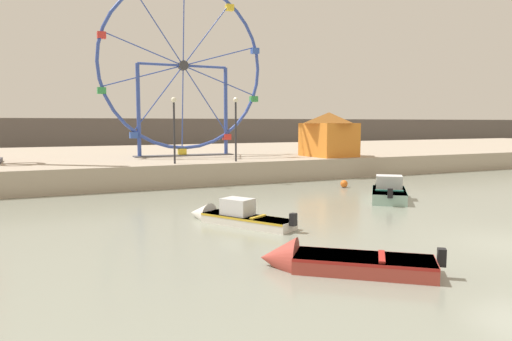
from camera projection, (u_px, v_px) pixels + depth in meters
name	position (u px, v px, depth m)	size (l,w,h in m)	color
quay_promenade	(206.00, 158.00, 41.85)	(110.00, 25.92, 1.39)	tan
distant_town_skyline	(150.00, 135.00, 62.21)	(140.00, 3.00, 4.40)	#564C47
motorboat_seafoam	(389.00, 191.00, 24.17)	(4.02, 4.45, 1.69)	#93BCAD
motorboat_faded_red	(331.00, 262.00, 12.32)	(4.28, 3.77, 1.21)	#B24238
motorboat_white_red_stripe	(231.00, 216.00, 18.10)	(3.25, 4.62, 1.29)	silver
ferris_wheel_blue_frame	(183.00, 69.00, 34.57)	(12.30, 1.20, 12.78)	#334CA8
carnival_booth_orange_canopy	(329.00, 134.00, 34.59)	(3.49, 4.14, 3.22)	orange
promenade_lamp_near	(174.00, 120.00, 28.21)	(0.32, 0.32, 3.98)	#2D2D33
promenade_lamp_far	(236.00, 120.00, 29.89)	(0.32, 0.32, 4.05)	#2D2D33
mooring_buoy_orange	(344.00, 184.00, 28.11)	(0.44, 0.44, 0.44)	orange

